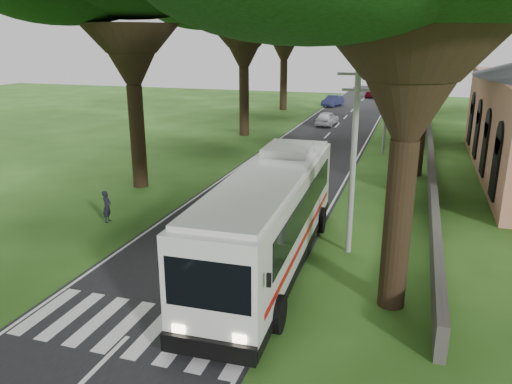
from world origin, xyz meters
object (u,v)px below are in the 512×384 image
Objects in this scene: coach_bus at (270,216)px; distant_car_b at (333,101)px; pedestrian at (107,207)px; distant_car_a at (327,118)px; distant_car_c at (371,93)px; pole_mid at (387,100)px; pole_far at (399,80)px; pole_near at (354,156)px.

coach_bus reaches higher than distant_car_b.
pedestrian reaches higher than distant_car_b.
pedestrian reaches higher than distant_car_a.
coach_bus reaches higher than distant_car_c.
pole_mid reaches higher than distant_car_a.
coach_bus is at bearing -115.83° from pedestrian.
distant_car_b is at bearing 107.41° from pole_mid.
pole_mid is 1.87× the size of distant_car_b.
coach_bus is at bearing -93.79° from pole_far.
distant_car_a is at bearing 82.18° from distant_car_c.
pole_near is 1.87× the size of distant_car_b.
coach_bus is (-2.80, -2.34, -2.07)m from pole_near.
distant_car_b is at bearing 100.23° from pole_near.
pole_near is 1.90× the size of distant_car_a.
pole_near is at bearing -90.00° from pole_mid.
distant_car_a is (-3.73, 34.03, -1.36)m from coach_bus.
pole_mid is 28.62m from distant_car_b.
pole_near is 4.19m from coach_bus.
distant_car_b is (-5.70, 49.45, -1.38)m from coach_bus.
pole_far is at bearing 84.28° from coach_bus.
pole_near is at bearing -64.15° from distant_car_b.
pole_far is at bearing -122.43° from distant_car_a.
pole_mid and pole_far have the same top height.
distant_car_a is 2.63× the size of pedestrian.
pole_near is 1.00× the size of pole_mid.
distant_car_b is at bearing -76.96° from distant_car_a.
pole_mid is 1.00× the size of pole_far.
pole_far is 1.82× the size of distant_car_c.
coach_bus reaches higher than pedestrian.
coach_bus is 9.41m from pedestrian.
distant_car_b is 0.97× the size of distant_car_c.
pole_mid is (0.00, 20.00, 0.00)m from pole_near.
coach_bus is 8.34× the size of pedestrian.
pedestrian is at bearing -106.46° from pole_far.
distant_car_b is at bearing -15.52° from pedestrian.
coach_bus is 34.26m from distant_car_a.
pole_far reaches higher than distant_car_a.
pole_far is (0.00, 20.00, 0.00)m from pole_mid.
distant_car_c is (1.83, 27.95, -0.08)m from distant_car_a.
distant_car_a is at bearing -67.11° from distant_car_b.
pedestrian is at bearing -120.56° from pole_mid.
distant_car_b is at bearing 94.64° from coach_bus.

